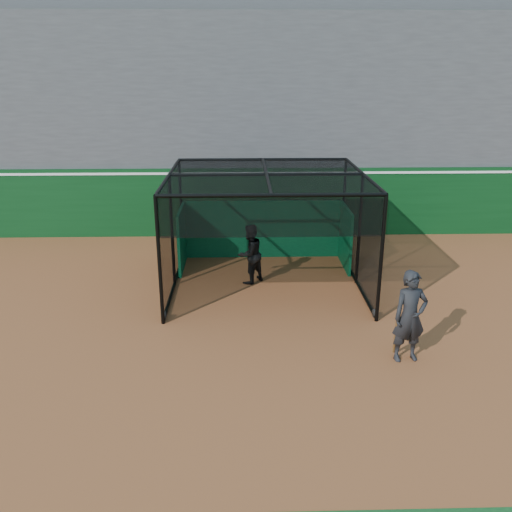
{
  "coord_description": "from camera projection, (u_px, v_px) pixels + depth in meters",
  "views": [
    {
      "loc": [
        0.09,
        -11.02,
        5.97
      ],
      "look_at": [
        0.45,
        2.0,
        1.4
      ],
      "focal_mm": 38.0,
      "sensor_mm": 36.0,
      "label": 1
    }
  ],
  "objects": [
    {
      "name": "outfield_wall",
      "position": [
        239.0,
        201.0,
        19.96
      ],
      "size": [
        50.0,
        0.5,
        2.5
      ],
      "color": "#0A3814",
      "rests_on": "ground"
    },
    {
      "name": "batter",
      "position": [
        250.0,
        254.0,
        15.56
      ],
      "size": [
        1.07,
        1.06,
        1.74
      ],
      "primitive_type": "imported",
      "rotation": [
        0.0,
        0.0,
        3.9
      ],
      "color": "black",
      "rests_on": "ground"
    },
    {
      "name": "ground",
      "position": [
        239.0,
        343.0,
        12.37
      ],
      "size": [
        120.0,
        120.0,
        0.0
      ],
      "primitive_type": "plane",
      "color": "brown",
      "rests_on": "ground"
    },
    {
      "name": "on_deck_player",
      "position": [
        410.0,
        317.0,
        11.36
      ],
      "size": [
        0.8,
        0.59,
        2.02
      ],
      "color": "black",
      "rests_on": "ground"
    },
    {
      "name": "grandstand",
      "position": [
        239.0,
        104.0,
        22.46
      ],
      "size": [
        50.0,
        7.85,
        8.95
      ],
      "color": "#4C4C4F",
      "rests_on": "ground"
    },
    {
      "name": "batting_cage",
      "position": [
        266.0,
        231.0,
        15.21
      ],
      "size": [
        5.37,
        5.09,
        3.2
      ],
      "color": "black",
      "rests_on": "ground"
    }
  ]
}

